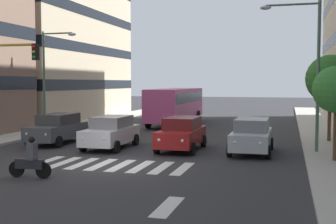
{
  "coord_description": "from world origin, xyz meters",
  "views": [
    {
      "loc": [
        -7.3,
        17.41,
        3.53
      ],
      "look_at": [
        -1.24,
        -4.69,
        2.0
      ],
      "focal_mm": 47.25,
      "sensor_mm": 36.0,
      "label": 1
    }
  ],
  "objects_px": {
    "car_0": "(252,136)",
    "bus_behind_traffic": "(176,102)",
    "street_lamp_left": "(309,60)",
    "motorcycle_with_rider": "(31,160)",
    "car_1": "(182,133)",
    "car_3": "(57,128)",
    "street_tree_1": "(330,79)",
    "car_2": "(111,132)",
    "street_lamp_right": "(49,71)"
  },
  "relations": [
    {
      "from": "car_0",
      "to": "bus_behind_traffic",
      "type": "bearing_deg",
      "value": -61.63
    },
    {
      "from": "bus_behind_traffic",
      "to": "street_lamp_left",
      "type": "xyz_separation_m",
      "value": [
        -10.07,
        13.29,
        2.76
      ]
    },
    {
      "from": "bus_behind_traffic",
      "to": "motorcycle_with_rider",
      "type": "xyz_separation_m",
      "value": [
        0.02,
        21.69,
        -1.21
      ]
    },
    {
      "from": "car_1",
      "to": "car_3",
      "type": "distance_m",
      "value": 7.55
    },
    {
      "from": "motorcycle_with_rider",
      "to": "street_lamp_left",
      "type": "xyz_separation_m",
      "value": [
        -10.09,
        -8.41,
        3.98
      ]
    },
    {
      "from": "car_1",
      "to": "street_tree_1",
      "type": "xyz_separation_m",
      "value": [
        -7.65,
        -4.77,
        2.84
      ]
    },
    {
      "from": "car_2",
      "to": "bus_behind_traffic",
      "type": "xyz_separation_m",
      "value": [
        -0.0,
        -14.06,
        0.97
      ]
    },
    {
      "from": "motorcycle_with_rider",
      "to": "street_lamp_left",
      "type": "relative_size",
      "value": 0.23
    },
    {
      "from": "car_3",
      "to": "car_0",
      "type": "bearing_deg",
      "value": 177.06
    },
    {
      "from": "street_lamp_right",
      "to": "street_lamp_left",
      "type": "bearing_deg",
      "value": 166.74
    },
    {
      "from": "car_3",
      "to": "car_1",
      "type": "bearing_deg",
      "value": 175.91
    },
    {
      "from": "car_1",
      "to": "street_lamp_left",
      "type": "relative_size",
      "value": 0.61
    },
    {
      "from": "street_lamp_right",
      "to": "car_1",
      "type": "bearing_deg",
      "value": 157.22
    },
    {
      "from": "car_0",
      "to": "car_3",
      "type": "xyz_separation_m",
      "value": [
        11.13,
        -0.57,
        0.0
      ]
    },
    {
      "from": "car_0",
      "to": "motorcycle_with_rider",
      "type": "relative_size",
      "value": 2.61
    },
    {
      "from": "car_2",
      "to": "bus_behind_traffic",
      "type": "bearing_deg",
      "value": -90.0
    },
    {
      "from": "street_tree_1",
      "to": "street_lamp_right",
      "type": "bearing_deg",
      "value": 1.57
    },
    {
      "from": "car_1",
      "to": "bus_behind_traffic",
      "type": "relative_size",
      "value": 0.42
    },
    {
      "from": "motorcycle_with_rider",
      "to": "street_lamp_left",
      "type": "bearing_deg",
      "value": -140.19
    },
    {
      "from": "car_1",
      "to": "street_lamp_right",
      "type": "distance_m",
      "value": 11.57
    },
    {
      "from": "car_2",
      "to": "motorcycle_with_rider",
      "type": "distance_m",
      "value": 7.63
    },
    {
      "from": "street_lamp_left",
      "to": "car_0",
      "type": "bearing_deg",
      "value": 9.36
    },
    {
      "from": "car_1",
      "to": "car_2",
      "type": "height_order",
      "value": "same"
    },
    {
      "from": "street_lamp_left",
      "to": "street_tree_1",
      "type": "xyz_separation_m",
      "value": [
        -1.39,
        -4.37,
        -0.9
      ]
    },
    {
      "from": "car_3",
      "to": "motorcycle_with_rider",
      "type": "bearing_deg",
      "value": 113.42
    },
    {
      "from": "car_2",
      "to": "bus_behind_traffic",
      "type": "height_order",
      "value": "bus_behind_traffic"
    },
    {
      "from": "street_lamp_left",
      "to": "car_2",
      "type": "bearing_deg",
      "value": 4.42
    },
    {
      "from": "car_1",
      "to": "car_2",
      "type": "bearing_deg",
      "value": 5.63
    },
    {
      "from": "car_3",
      "to": "street_tree_1",
      "type": "height_order",
      "value": "street_tree_1"
    },
    {
      "from": "car_2",
      "to": "motorcycle_with_rider",
      "type": "bearing_deg",
      "value": 89.84
    },
    {
      "from": "street_tree_1",
      "to": "street_lamp_left",
      "type": "bearing_deg",
      "value": 72.32
    },
    {
      "from": "car_3",
      "to": "bus_behind_traffic",
      "type": "bearing_deg",
      "value": -105.8
    },
    {
      "from": "street_lamp_right",
      "to": "street_tree_1",
      "type": "relative_size",
      "value": 1.36
    },
    {
      "from": "car_2",
      "to": "street_lamp_right",
      "type": "xyz_separation_m",
      "value": [
        6.38,
        -4.66,
        3.4
      ]
    },
    {
      "from": "street_lamp_right",
      "to": "car_3",
      "type": "bearing_deg",
      "value": 125.42
    },
    {
      "from": "car_3",
      "to": "street_tree_1",
      "type": "xyz_separation_m",
      "value": [
        -15.18,
        -4.23,
        2.84
      ]
    },
    {
      "from": "car_0",
      "to": "car_1",
      "type": "bearing_deg",
      "value": -0.55
    },
    {
      "from": "bus_behind_traffic",
      "to": "motorcycle_with_rider",
      "type": "relative_size",
      "value": 6.17
    },
    {
      "from": "bus_behind_traffic",
      "to": "street_lamp_left",
      "type": "bearing_deg",
      "value": 127.15
    },
    {
      "from": "car_0",
      "to": "car_3",
      "type": "bearing_deg",
      "value": -2.94
    },
    {
      "from": "bus_behind_traffic",
      "to": "motorcycle_with_rider",
      "type": "distance_m",
      "value": 21.73
    },
    {
      "from": "car_2",
      "to": "car_3",
      "type": "bearing_deg",
      "value": -13.79
    },
    {
      "from": "car_0",
      "to": "street_lamp_right",
      "type": "xyz_separation_m",
      "value": [
        13.8,
        -4.32,
        3.4
      ]
    },
    {
      "from": "car_3",
      "to": "car_2",
      "type": "bearing_deg",
      "value": 166.21
    },
    {
      "from": "bus_behind_traffic",
      "to": "street_lamp_right",
      "type": "xyz_separation_m",
      "value": [
        6.38,
        9.41,
        2.42
      ]
    },
    {
      "from": "car_0",
      "to": "street_lamp_left",
      "type": "bearing_deg",
      "value": -170.64
    },
    {
      "from": "bus_behind_traffic",
      "to": "car_1",
      "type": "bearing_deg",
      "value": 105.55
    },
    {
      "from": "car_0",
      "to": "car_2",
      "type": "distance_m",
      "value": 7.42
    },
    {
      "from": "car_0",
      "to": "bus_behind_traffic",
      "type": "height_order",
      "value": "bus_behind_traffic"
    },
    {
      "from": "motorcycle_with_rider",
      "to": "street_tree_1",
      "type": "xyz_separation_m",
      "value": [
        -11.48,
        -12.78,
        3.08
      ]
    }
  ]
}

